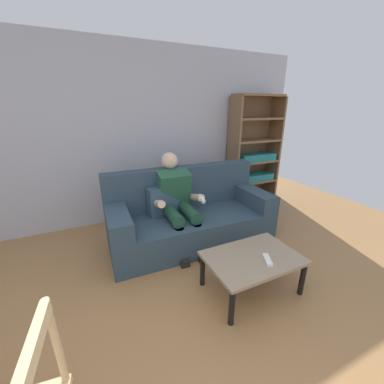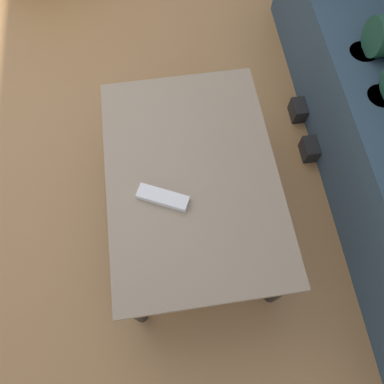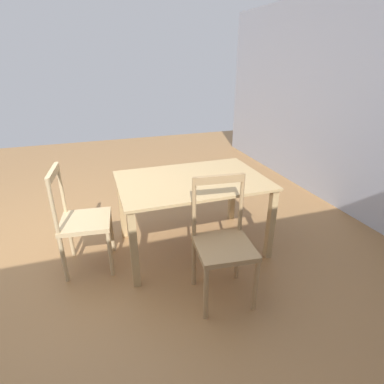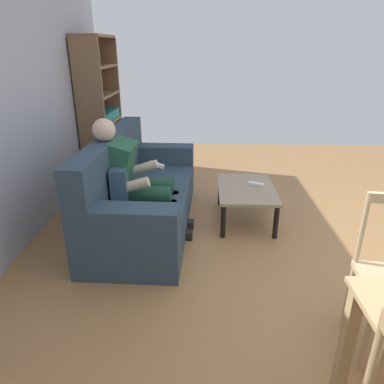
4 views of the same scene
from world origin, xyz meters
name	(u,v)px [view 3 (image 3 of 4)]	position (x,y,z in m)	size (l,w,h in m)	color
ground_plane	(45,259)	(0.00, 0.00, 0.00)	(9.01, 9.01, 0.00)	#9E7042
wall_side	(361,106)	(-3.51, 0.00, 1.26)	(0.12, 6.16, 2.52)	#ABB0BE
dining_table	(192,189)	(-1.41, 0.23, 0.63)	(1.36, 0.92, 0.73)	tan
dining_chair_near_wall	(223,244)	(-1.41, 0.96, 0.47)	(0.46, 0.46, 0.97)	tan
dining_chair_facing_couch	(82,221)	(-0.40, 0.23, 0.47)	(0.46, 0.46, 0.95)	#D1B27F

